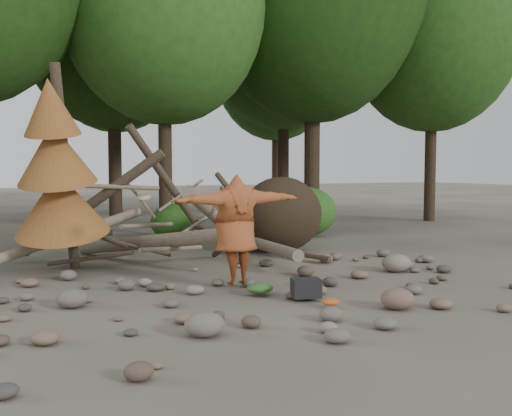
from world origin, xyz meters
name	(u,v)px	position (x,y,z in m)	size (l,w,h in m)	color
ground	(272,293)	(0.00, 0.00, 0.00)	(120.00, 120.00, 0.00)	#514C44
deadfall_pile	(263,217)	(2.02, 4.24, 0.95)	(8.55, 5.24, 3.30)	#332619
dead_conifer	(57,173)	(-3.12, 3.37, 2.11)	(2.06, 2.16, 4.35)	#4C3F30
bush_mid	(174,222)	(0.80, 7.80, 0.56)	(1.40, 1.40, 1.12)	#2A5919
bush_right	(306,211)	(5.00, 7.00, 0.80)	(2.00, 2.00, 1.60)	#346920
frisbee_thrower	(236,230)	(-0.41, 0.62, 1.09)	(2.93, 1.03, 2.01)	#9D4A23
backpack	(306,291)	(0.24, -0.76, 0.16)	(0.47, 0.31, 0.31)	black
cloth_green	(260,291)	(-0.29, -0.10, 0.09)	(0.48, 0.40, 0.18)	#325F26
cloth_orange	(331,305)	(0.31, -1.38, 0.06)	(0.30, 0.25, 0.11)	#C15221
boulder_front_left	(204,324)	(-2.01, -1.89, 0.16)	(0.54, 0.48, 0.32)	slate
boulder_front_right	(398,299)	(1.22, -1.89, 0.16)	(0.55, 0.49, 0.33)	#795E4C
boulder_mid_right	(396,263)	(3.35, 0.64, 0.19)	(0.64, 0.57, 0.38)	gray
boulder_mid_left	(72,298)	(-3.32, 0.48, 0.15)	(0.50, 0.45, 0.30)	#695F58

